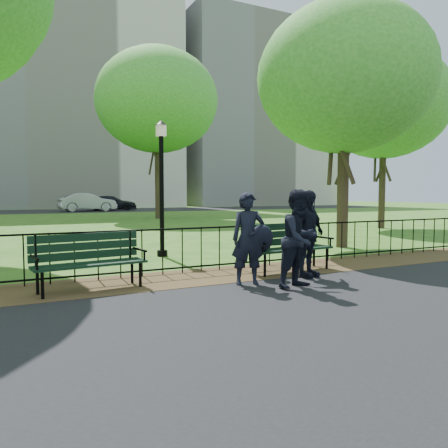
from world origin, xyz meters
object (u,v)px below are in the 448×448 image
person_mid (300,239)px  sedan_silver (87,202)px  park_bench_main (275,240)px  person_right (307,234)px  tree_near_e (345,79)px  tree_mid_e (384,103)px  tree_far_e (157,101)px  person_left (248,239)px  park_bench_left_a (88,255)px  sedan_dark (112,203)px  lamppost (162,183)px

person_mid → sedan_silver: size_ratio=0.34×
park_bench_main → person_right: 0.68m
tree_near_e → tree_mid_e: size_ratio=0.87×
person_mid → sedan_silver: (2.02, 33.33, -0.02)m
tree_near_e → tree_far_e: (-0.28, 16.29, 2.40)m
person_mid → person_right: (0.65, 0.65, -0.00)m
person_left → person_mid: person_mid is taller
park_bench_main → tree_far_e: 20.48m
tree_far_e → sedan_silver: (-2.12, 13.08, -6.42)m
tree_mid_e → tree_far_e: (-6.65, 11.71, 1.68)m
park_bench_left_a → sedan_silver: sedan_silver is taller
person_left → sedan_dark: size_ratio=0.34×
tree_far_e → park_bench_main: bearing=-101.4°
lamppost → person_mid: (0.85, -4.52, -1.00)m
person_right → tree_far_e: bearing=61.5°
tree_far_e → person_left: 21.25m
person_left → person_mid: bearing=-25.8°
person_mid → person_right: size_ratio=1.00×
park_bench_main → tree_near_e: tree_near_e is taller
park_bench_main → person_right: size_ratio=1.23×
lamppost → sedan_dark: (5.39, 30.78, -1.14)m
person_left → sedan_silver: (2.67, 32.75, 0.01)m
person_mid → park_bench_left_a: bearing=141.5°
tree_near_e → park_bench_main: bearing=-146.4°
park_bench_left_a → person_mid: bearing=-30.9°
park_bench_left_a → sedan_silver: (5.17, 31.96, 0.23)m
sedan_dark → tree_far_e: bearing=-163.6°
park_bench_left_a → person_right: (3.79, -0.71, 0.25)m
tree_near_e → person_left: bearing=-146.3°
lamppost → person_left: 4.08m
tree_near_e → person_right: (-3.78, -3.30, -4.00)m
lamppost → park_bench_main: bearing=-70.3°
tree_far_e → person_mid: bearing=-101.6°
tree_mid_e → park_bench_left_a: bearing=-152.8°
park_bench_main → person_left: person_left is taller
lamppost → tree_far_e: (5.00, 15.73, 5.40)m
tree_mid_e → person_right: tree_mid_e is taller
park_bench_main → sedan_dark: sedan_dark is taller
park_bench_main → tree_near_e: bearing=27.7°
lamppost → person_left: (0.20, -3.95, -1.02)m
tree_mid_e → sedan_silver: tree_mid_e is taller
lamppost → person_left: bearing=-87.1°
person_mid → sedan_silver: bearing=71.4°
park_bench_left_a → person_right: 3.87m
park_bench_left_a → person_right: person_right is taller
lamppost → person_right: (1.50, -3.87, -1.00)m
person_right → sedan_dark: (3.89, 34.65, -0.14)m
tree_mid_e → sedan_dark: size_ratio=1.74×
park_bench_main → sedan_dark: (4.21, 34.08, 0.01)m
tree_mid_e → person_right: 13.69m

